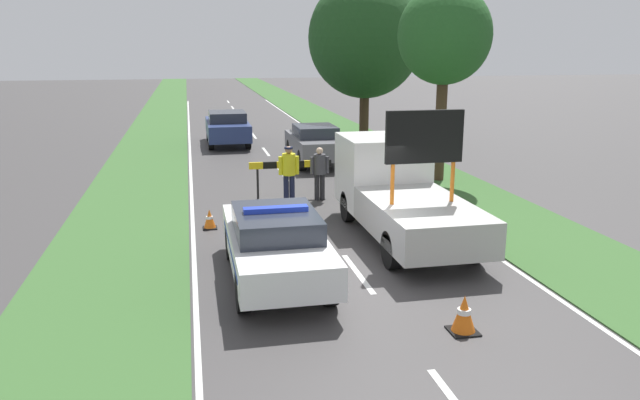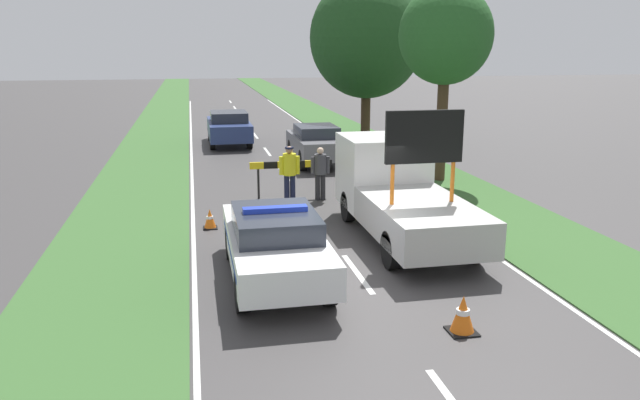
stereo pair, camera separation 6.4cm
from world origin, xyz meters
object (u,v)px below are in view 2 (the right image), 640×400
at_px(police_car, 275,242).
at_px(road_barrier, 291,168).
at_px(roadside_tree_near_right, 446,36).
at_px(queued_car_suv_grey, 316,143).
at_px(police_officer, 290,169).
at_px(traffic_cone_centre_front, 317,241).
at_px(traffic_cone_near_truck, 210,219).
at_px(queued_car_hatch_blue, 229,127).
at_px(pedestrian_civilian, 320,169).
at_px(roadside_tree_near_left, 367,38).
at_px(traffic_cone_near_police, 463,314).
at_px(work_truck, 398,190).

bearing_deg(police_car, road_barrier, 73.39).
bearing_deg(roadside_tree_near_right, queued_car_suv_grey, 131.95).
height_order(police_officer, traffic_cone_centre_front, police_officer).
relative_size(police_car, traffic_cone_near_truck, 9.35).
bearing_deg(queued_car_hatch_blue, traffic_cone_centre_front, 93.32).
distance_m(pedestrian_civilian, traffic_cone_centre_front, 5.06).
bearing_deg(roadside_tree_near_left, road_barrier, -118.12).
bearing_deg(road_barrier, traffic_cone_near_police, -85.50).
relative_size(police_officer, roadside_tree_near_left, 0.22).
xyz_separation_m(police_car, traffic_cone_near_police, (2.69, -2.99, -0.46)).
bearing_deg(queued_car_suv_grey, police_car, 75.13).
height_order(work_truck, traffic_cone_near_truck, work_truck).
relative_size(police_officer, traffic_cone_near_police, 2.67).
distance_m(pedestrian_civilian, traffic_cone_near_truck, 4.24).
bearing_deg(queued_car_hatch_blue, road_barrier, 96.33).
xyz_separation_m(road_barrier, queued_car_suv_grey, (1.84, 5.41, -0.11)).
bearing_deg(traffic_cone_near_police, queued_car_hatch_blue, 96.78).
xyz_separation_m(pedestrian_civilian, roadside_tree_near_left, (4.15, 9.81, 3.97)).
bearing_deg(road_barrier, police_officer, -105.73).
bearing_deg(road_barrier, queued_car_hatch_blue, 93.55).
xyz_separation_m(queued_car_hatch_blue, roadside_tree_near_left, (6.19, -1.85, 4.09)).
height_order(work_truck, roadside_tree_near_left, roadside_tree_near_left).
height_order(queued_car_suv_grey, roadside_tree_near_right, roadside_tree_near_right).
bearing_deg(queued_car_suv_grey, roadside_tree_near_left, -128.84).
relative_size(traffic_cone_near_police, roadside_tree_near_left, 0.08).
relative_size(police_officer, roadside_tree_near_right, 0.26).
bearing_deg(work_truck, pedestrian_civilian, -70.30).
bearing_deg(roadside_tree_near_left, police_officer, -117.13).
distance_m(police_officer, roadside_tree_near_right, 7.13).
height_order(police_officer, queued_car_suv_grey, police_officer).
distance_m(work_truck, traffic_cone_near_truck, 4.86).
distance_m(road_barrier, police_officer, 0.74).
bearing_deg(queued_car_hatch_blue, traffic_cone_near_truck, 84.48).
height_order(police_officer, pedestrian_civilian, police_officer).
bearing_deg(work_truck, police_officer, -56.85).
relative_size(work_truck, police_officer, 3.45).
relative_size(road_barrier, queued_car_hatch_blue, 0.55).
bearing_deg(police_car, roadside_tree_near_right, 45.43).
height_order(work_truck, road_barrier, work_truck).
bearing_deg(work_truck, roadside_tree_near_left, -99.86).
xyz_separation_m(traffic_cone_near_police, traffic_cone_centre_front, (-1.54, 4.46, -0.04)).
xyz_separation_m(work_truck, queued_car_suv_grey, (-0.15, 9.75, -0.28)).
height_order(police_car, work_truck, work_truck).
xyz_separation_m(road_barrier, traffic_cone_centre_front, (-0.28, -5.43, -0.66)).
xyz_separation_m(traffic_cone_centre_front, roadside_tree_near_left, (5.23, 14.71, 4.64)).
bearing_deg(police_car, roadside_tree_near_left, 63.52).
xyz_separation_m(work_truck, queued_car_hatch_blue, (-3.22, 15.47, -0.28)).
distance_m(road_barrier, roadside_tree_near_right, 6.87).
relative_size(road_barrier, traffic_cone_centre_front, 4.55).
height_order(pedestrian_civilian, queued_car_hatch_blue, pedestrian_civilian).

